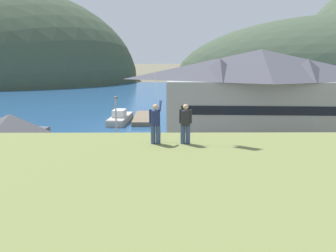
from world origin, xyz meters
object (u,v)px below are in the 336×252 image
Objects in this scene: person_kite_flyer at (155,122)px; person_companion at (185,123)px; harbor_lodge at (259,91)px; parked_car_mid_row_center at (292,164)px; parked_car_mid_row_near at (185,190)px; parked_car_back_row_left at (181,163)px; storage_shed_near_lot at (13,142)px; parked_car_lone_by_shed at (322,192)px; parked_car_mid_row_far at (127,159)px; wharf_dock at (144,118)px; parked_car_front_row_red at (37,187)px; parked_car_back_row_right at (241,181)px; parking_light_pole at (116,123)px; moored_boat_wharfside at (120,118)px.

person_companion is (1.29, -0.01, -0.02)m from person_kite_flyer.
harbor_lodge reaches higher than parked_car_mid_row_center.
parked_car_back_row_left is (-0.09, 6.31, 0.00)m from parked_car_mid_row_near.
storage_shed_near_lot reaches higher than parked_car_lone_by_shed.
parked_car_mid_row_far is 1.03× the size of parked_car_lone_by_shed.
wharf_dock is 40.98m from person_kite_flyer.
parked_car_back_row_right is at bearing 3.47° from parked_car_front_row_red.
harbor_lodge reaches higher than storage_shed_near_lot.
parking_light_pole reaches higher than parked_car_back_row_right.
parked_car_front_row_red is (-21.22, -5.14, 0.00)m from parked_car_mid_row_center.
storage_shed_near_lot reaches higher than parked_car_back_row_right.
moored_boat_wharfside reaches higher than parked_car_mid_row_far.
wharf_dock is at bearing 78.54° from parked_car_front_row_red.
parked_car_mid_row_center is at bearing 30.67° from parked_car_mid_row_near.
person_companion is at bearing -73.10° from parking_light_pole.
person_kite_flyer is 1.07× the size of person_companion.
parked_car_mid_row_far is 4.54m from parking_light_pole.
parked_car_mid_row_far is at bearing -80.65° from moored_boat_wharfside.
storage_shed_near_lot reaches higher than parked_car_mid_row_far.
parked_car_lone_by_shed reaches higher than wharf_dock.
person_kite_flyer is (6.84, -38.27, 7.32)m from moored_boat_wharfside.
parked_car_front_row_red is (-15.72, -0.95, 0.00)m from parked_car_back_row_right.
harbor_lodge is at bearing 68.95° from person_companion.
parked_car_mid_row_near is at bearing -58.53° from parking_light_pole.
parked_car_lone_by_shed is at bearing -16.28° from storage_shed_near_lot.
person_companion is at bearing -111.05° from harbor_lodge.
parked_car_back_row_left is at bearing 88.12° from person_companion.
person_companion is at bearing -83.67° from wharf_dock.
parked_car_mid_row_center is at bearing -59.29° from wharf_dock.
parked_car_back_row_left is at bearing 135.16° from parked_car_back_row_right.
person_kite_flyer reaches higher than moored_boat_wharfside.
parked_car_mid_row_far is at bearing 101.20° from person_kite_flyer.
parked_car_lone_by_shed is at bearing -58.02° from moored_boat_wharfside.
storage_shed_near_lot is at bearing 177.13° from parked_car_back_row_left.
parked_car_lone_by_shed is at bearing 35.94° from person_kite_flyer.
harbor_lodge is at bearing 66.80° from person_kite_flyer.
parking_light_pole is 20.51m from person_kite_flyer.
parking_light_pole reaches higher than parked_car_mid_row_far.
parking_light_pole is at bearing 121.47° from parked_car_mid_row_near.
moored_boat_wharfside is at bearing 85.01° from parked_car_front_row_red.
harbor_lodge is 31.85m from person_companion.
parked_car_mid_row_far is 2.34× the size of person_kite_flyer.
parked_car_mid_row_far is (-5.01, 1.08, 0.00)m from parked_car_back_row_left.
storage_shed_near_lot is 1.50× the size of parked_car_back_row_right.
moored_boat_wharfside is (-3.68, -1.86, 0.37)m from wharf_dock.
person_companion reaches higher than parked_car_back_row_left.
moored_boat_wharfside is 35.09m from parked_car_lone_by_shed.
parked_car_mid_row_near is 4.83m from parked_car_back_row_right.
moored_boat_wharfside is 30.02m from parked_car_mid_row_center.
person_kite_flyer reaches higher than parked_car_front_row_red.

